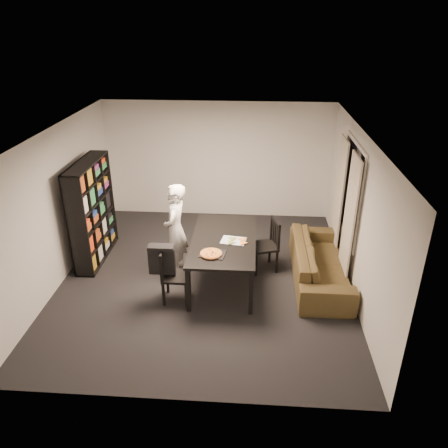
# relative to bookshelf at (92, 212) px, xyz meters

# --- Properties ---
(room) EXTENTS (5.01, 5.51, 2.61)m
(room) POSITION_rel_bookshelf_xyz_m (2.16, -0.60, 0.35)
(room) COLOR black
(room) RESTS_ON ground
(window_pane) EXTENTS (0.02, 1.40, 1.60)m
(window_pane) POSITION_rel_bookshelf_xyz_m (4.64, -0.00, 0.55)
(window_pane) COLOR black
(window_pane) RESTS_ON room
(window_frame) EXTENTS (0.03, 1.52, 1.72)m
(window_frame) POSITION_rel_bookshelf_xyz_m (4.64, -0.00, 0.55)
(window_frame) COLOR white
(window_frame) RESTS_ON room
(curtain_left) EXTENTS (0.03, 0.70, 2.25)m
(curtain_left) POSITION_rel_bookshelf_xyz_m (4.56, -0.52, 0.20)
(curtain_left) COLOR beige
(curtain_left) RESTS_ON room
(curtain_right) EXTENTS (0.03, 0.70, 2.25)m
(curtain_right) POSITION_rel_bookshelf_xyz_m (4.56, 0.52, 0.20)
(curtain_right) COLOR beige
(curtain_right) RESTS_ON room
(bookshelf) EXTENTS (0.35, 1.50, 1.90)m
(bookshelf) POSITION_rel_bookshelf_xyz_m (0.00, 0.00, 0.00)
(bookshelf) COLOR black
(bookshelf) RESTS_ON room
(dining_table) EXTENTS (1.08, 1.95, 0.81)m
(dining_table) POSITION_rel_bookshelf_xyz_m (2.48, -0.65, -0.21)
(dining_table) COLOR black
(dining_table) RESTS_ON room
(chair_left) EXTENTS (0.43, 0.43, 0.92)m
(chair_left) POSITION_rel_bookshelf_xyz_m (1.67, -1.28, -0.42)
(chair_left) COLOR black
(chair_left) RESTS_ON room
(chair_right) EXTENTS (0.57, 0.57, 0.97)m
(chair_right) POSITION_rel_bookshelf_xyz_m (3.27, -0.19, -0.40)
(chair_right) COLOR black
(chair_right) RESTS_ON room
(draped_jacket) EXTENTS (0.43, 0.18, 0.51)m
(draped_jacket) POSITION_rel_bookshelf_xyz_m (1.55, -1.28, -0.19)
(draped_jacket) COLOR black
(draped_jacket) RESTS_ON chair_left
(person) EXTENTS (0.45, 0.64, 1.68)m
(person) POSITION_rel_bookshelf_xyz_m (1.62, -0.40, -0.11)
(person) COLOR white
(person) RESTS_ON room
(baking_tray) EXTENTS (0.44, 0.38, 0.01)m
(baking_tray) POSITION_rel_bookshelf_xyz_m (2.35, -1.17, -0.13)
(baking_tray) COLOR black
(baking_tray) RESTS_ON dining_table
(pepperoni_pizza) EXTENTS (0.35, 0.35, 0.03)m
(pepperoni_pizza) POSITION_rel_bookshelf_xyz_m (2.32, -1.20, -0.11)
(pepperoni_pizza) COLOR #9E5A2E
(pepperoni_pizza) RESTS_ON dining_table
(kitchen_towel) EXTENTS (0.44, 0.36, 0.01)m
(kitchen_towel) POSITION_rel_bookshelf_xyz_m (2.65, -0.70, -0.13)
(kitchen_towel) COLOR white
(kitchen_towel) RESTS_ON dining_table
(pizza_slices) EXTENTS (0.46, 0.42, 0.01)m
(pizza_slices) POSITION_rel_bookshelf_xyz_m (2.71, -0.73, -0.12)
(pizza_slices) COLOR #B97F3A
(pizza_slices) RESTS_ON dining_table
(sofa) EXTENTS (0.89, 2.29, 0.67)m
(sofa) POSITION_rel_bookshelf_xyz_m (4.16, -0.49, -0.62)
(sofa) COLOR #3C3718
(sofa) RESTS_ON room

